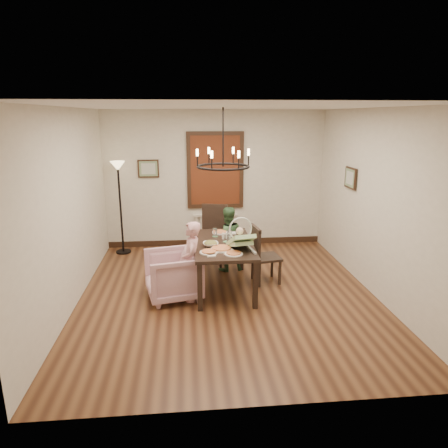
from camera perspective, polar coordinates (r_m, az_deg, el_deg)
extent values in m
cube|color=brown|center=(6.30, 0.51, -9.98)|extent=(4.50, 5.00, 0.01)
cube|color=white|center=(5.70, 0.58, 16.41)|extent=(4.50, 5.00, 0.01)
cube|color=silver|center=(8.29, -1.26, 6.33)|extent=(4.50, 0.01, 2.80)
cube|color=silver|center=(6.04, -21.21, 1.93)|extent=(0.01, 5.00, 2.80)
cube|color=silver|center=(6.47, 20.81, 2.80)|extent=(0.01, 5.00, 2.80)
cube|color=black|center=(6.26, -0.12, -2.92)|extent=(0.92, 1.62, 0.05)
cube|color=black|center=(5.67, -3.47, -9.03)|extent=(0.07, 0.07, 0.71)
cube|color=black|center=(7.07, -3.86, -4.04)|extent=(0.07, 0.07, 0.71)
cube|color=black|center=(5.75, 4.52, -8.73)|extent=(0.07, 0.07, 0.71)
cube|color=black|center=(7.12, 2.52, -3.86)|extent=(0.07, 0.07, 0.71)
imported|color=beige|center=(6.11, -7.30, -7.23)|extent=(0.94, 0.93, 0.72)
imported|color=#D29498|center=(5.96, -4.64, -6.30)|extent=(0.27, 0.38, 1.00)
imported|color=#365935|center=(7.07, 0.48, -2.91)|extent=(0.53, 0.45, 0.96)
imported|color=white|center=(6.09, -1.92, -2.86)|extent=(0.28, 0.28, 0.07)
cylinder|color=tan|center=(5.92, -0.35, -3.52)|extent=(0.32, 0.32, 0.04)
cylinder|color=silver|center=(6.18, 0.73, -2.22)|extent=(0.07, 0.07, 0.14)
cube|color=maroon|center=(8.22, -1.25, 7.67)|extent=(1.00, 0.03, 1.40)
cube|color=black|center=(8.24, -10.75, 7.77)|extent=(0.42, 0.03, 0.36)
cube|color=black|center=(7.22, 17.62, 6.30)|extent=(0.03, 0.42, 0.36)
torus|color=black|center=(5.99, -0.13, 8.21)|extent=(0.80, 0.80, 0.04)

